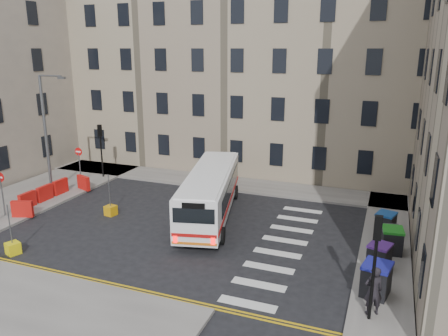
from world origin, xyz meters
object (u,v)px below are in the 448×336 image
Objects in this scene: bus at (210,191)px; wheelie_bin_d at (390,239)px; streetlamp at (46,133)px; wheelie_bin_e at (385,223)px; wheelie_bin_c at (392,240)px; wheelie_bin_a at (376,279)px; bollard_yellow at (111,210)px; wheelie_bin_b at (379,256)px; pedestrian at (373,291)px; bollard_chevron at (13,248)px.

wheelie_bin_d is at bearing -20.80° from bus.
streetlamp is 22.23m from wheelie_bin_e.
wheelie_bin_a is at bearing -104.21° from wheelie_bin_c.
wheelie_bin_b is at bearing -5.10° from bollard_yellow.
bollard_yellow is (-15.99, -0.69, -0.46)m from wheelie_bin_d.
wheelie_bin_b is 1.02× the size of wheelie_bin_c.
pedestrian is at bearing -109.86° from wheelie_bin_d.
wheelie_bin_e is at bearing -8.77° from bus.
streetlamp is 0.77× the size of bus.
wheelie_bin_a is (9.71, -5.71, -0.79)m from bus.
pedestrian is at bearing 2.92° from bollard_chevron.
wheelie_bin_e is at bearing 99.65° from wheelie_bin_a.
bollard_yellow is at bearing 177.61° from wheelie_bin_a.
wheelie_bin_d is at bearing -66.26° from wheelie_bin_e.
bus is (12.01, 0.05, -2.71)m from streetlamp.
wheelie_bin_a reaches higher than wheelie_bin_e.
wheelie_bin_e is (0.20, 6.60, -0.09)m from wheelie_bin_a.
bus is 10.39m from wheelie_bin_c.
wheelie_bin_d is (-0.08, 0.17, -0.02)m from wheelie_bin_c.
wheelie_bin_b is 2.12× the size of bollard_yellow.
wheelie_bin_d is 16.01m from bollard_yellow.
wheelie_bin_e is 15.98m from bollard_yellow.
bus reaches higher than wheelie_bin_d.
wheelie_bin_c reaches higher than bollard_chevron.
wheelie_bin_c is (0.55, 4.32, -0.06)m from wheelie_bin_a.
streetlamp reaches higher than wheelie_bin_b.
streetlamp is at bearing -160.96° from wheelie_bin_e.
bus reaches higher than wheelie_bin_c.
bollard_yellow is at bearing -175.75° from bus.
wheelie_bin_a is 17.12m from bollard_chevron.
wheelie_bin_c is 16.09m from bollard_yellow.
wheelie_bin_a is 2.41m from wheelie_bin_b.
wheelie_bin_e is at bearing 10.13° from bollard_yellow.
pedestrian reaches higher than wheelie_bin_e.
wheelie_bin_c is 0.97× the size of wheelie_bin_e.
wheelie_bin_d is at bearing 95.34° from wheelie_bin_b.
pedestrian reaches higher than wheelie_bin_a.
bus is 10.28m from wheelie_bin_d.
wheelie_bin_d is (0.43, 2.08, 0.03)m from wheelie_bin_b.
bollard_yellow is (-15.72, -2.81, -0.44)m from wheelie_bin_e.
bollard_yellow is (-15.56, 1.39, -0.44)m from wheelie_bin_b.
wheelie_bin_e is 2.13× the size of bollard_yellow.
streetlamp reaches higher than wheelie_bin_d.
wheelie_bin_d is 0.67× the size of pedestrian.
streetlamp is 22.28m from wheelie_bin_b.
wheelie_bin_b is 2.12× the size of bollard_chevron.
streetlamp reaches higher than wheelie_bin_e.
bollard_chevron is (-16.89, -0.86, -0.83)m from pedestrian.
wheelie_bin_a is 6.61m from wheelie_bin_e.
bus reaches higher than wheelie_bin_a.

